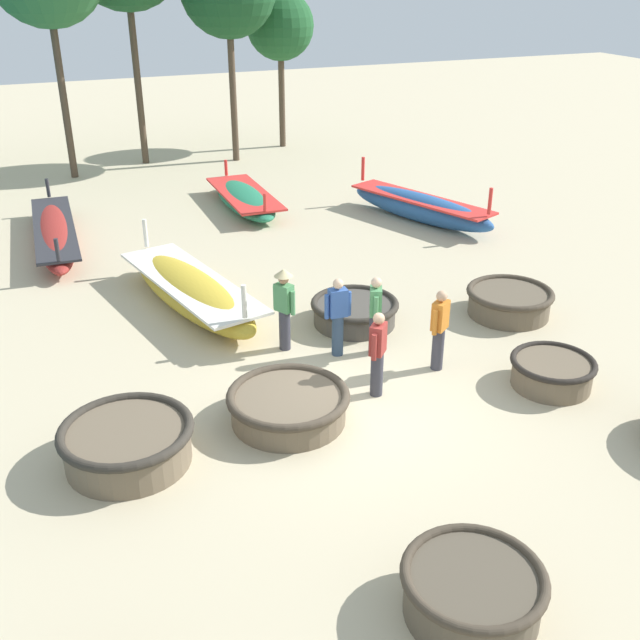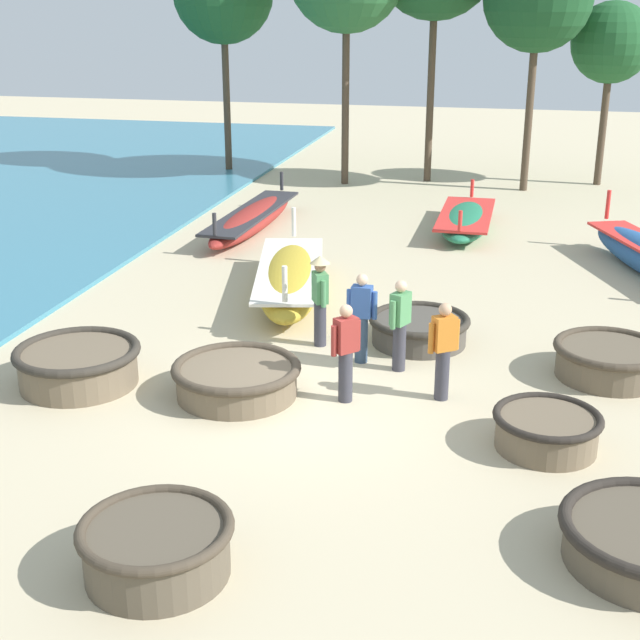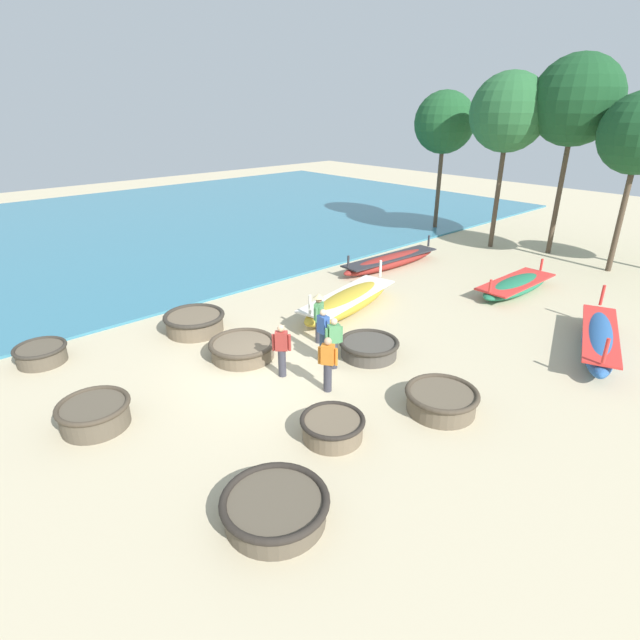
# 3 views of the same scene
# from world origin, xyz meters

# --- Properties ---
(ground_plane) EXTENTS (80.00, 80.00, 0.00)m
(ground_plane) POSITION_xyz_m (0.00, 0.00, 0.00)
(ground_plane) COLOR #C6B793
(sea) EXTENTS (28.00, 52.00, 0.10)m
(sea) POSITION_xyz_m (-19.85, 4.00, 0.05)
(sea) COLOR teal
(sea) RESTS_ON ground
(coracle_weathered) EXTENTS (1.83, 1.83, 0.58)m
(coracle_weathered) POSITION_xyz_m (4.64, 1.97, 0.32)
(coracle_weathered) COLOR brown
(coracle_weathered) RESTS_ON ground
(coracle_far_right) EXTENTS (1.83, 1.83, 0.52)m
(coracle_far_right) POSITION_xyz_m (1.42, 2.82, 0.28)
(coracle_far_right) COLOR #4C473F
(coracle_far_right) RESTS_ON ground
(coracle_nearest) EXTENTS (2.03, 2.03, 0.53)m
(coracle_nearest) POSITION_xyz_m (4.70, -3.27, 0.29)
(coracle_nearest) COLOR brown
(coracle_nearest) RESTS_ON ground
(coracle_front_right) EXTENTS (1.69, 1.69, 0.63)m
(coracle_front_right) POSITION_xyz_m (-0.51, -4.65, 0.34)
(coracle_front_right) COLOR brown
(coracle_front_right) RESTS_ON ground
(coracle_tilted) EXTENTS (2.02, 2.02, 0.65)m
(coracle_tilted) POSITION_xyz_m (-3.70, -0.21, 0.35)
(coracle_tilted) COLOR brown
(coracle_tilted) RESTS_ON ground
(coracle_center) EXTENTS (2.03, 2.03, 0.54)m
(coracle_center) POSITION_xyz_m (-1.09, -0.06, 0.30)
(coracle_center) COLOR brown
(coracle_center) RESTS_ON ground
(coracle_front_left) EXTENTS (1.50, 1.50, 0.53)m
(coracle_front_left) POSITION_xyz_m (3.61, -0.78, 0.29)
(coracle_front_left) COLOR brown
(coracle_front_left) RESTS_ON ground
(coracle_beside_post) EXTENTS (1.48, 1.48, 0.54)m
(coracle_beside_post) POSITION_xyz_m (-4.82, -4.67, 0.29)
(coracle_beside_post) COLOR brown
(coracle_beside_post) RESTS_ON ground
(long_boat_white_hull) EXTENTS (2.70, 5.01, 1.45)m
(long_boat_white_hull) POSITION_xyz_m (5.98, 8.24, 0.41)
(long_boat_white_hull) COLOR #285693
(long_boat_white_hull) RESTS_ON ground
(long_boat_blue_hull) EXTENTS (1.20, 5.96, 1.08)m
(long_boat_blue_hull) POSITION_xyz_m (-3.93, 10.12, 0.32)
(long_boat_blue_hull) COLOR maroon
(long_boat_blue_hull) RESTS_ON ground
(long_boat_red_hull) EXTENTS (1.37, 4.43, 1.01)m
(long_boat_red_hull) POSITION_xyz_m (1.65, 11.31, 0.30)
(long_boat_red_hull) COLOR #237551
(long_boat_red_hull) RESTS_ON ground
(long_boat_ochre_hull) EXTENTS (2.34, 5.29, 1.36)m
(long_boat_ochre_hull) POSITION_xyz_m (-1.51, 4.87, 0.39)
(long_boat_ochre_hull) COLOR gold
(long_boat_ochre_hull) RESTS_ON ground
(fisherman_by_coracle) EXTENTS (0.39, 0.41, 1.57)m
(fisherman_by_coracle) POSITION_xyz_m (0.60, 0.12, 0.84)
(fisherman_by_coracle) COLOR #383842
(fisherman_by_coracle) RESTS_ON ground
(fisherman_hauling) EXTENTS (0.45, 0.38, 1.57)m
(fisherman_hauling) POSITION_xyz_m (2.04, 0.52, 0.84)
(fisherman_hauling) COLOR #383842
(fisherman_hauling) RESTS_ON ground
(fisherman_crouching) EXTENTS (0.36, 0.48, 1.67)m
(fisherman_crouching) POSITION_xyz_m (-0.29, 2.32, 0.96)
(fisherman_crouching) COLOR #383842
(fisherman_crouching) RESTS_ON ground
(fisherman_standing_right) EXTENTS (0.53, 0.24, 1.57)m
(fisherman_standing_right) POSITION_xyz_m (0.56, 1.72, 0.84)
(fisherman_standing_right) COLOR #2D425B
(fisherman_standing_right) RESTS_ON ground
(fisherman_with_hat) EXTENTS (0.34, 0.49, 1.57)m
(fisherman_with_hat) POSITION_xyz_m (1.24, 1.51, 0.84)
(fisherman_with_hat) COLOR #383842
(fisherman_with_hat) RESTS_ON ground
(tree_right_mid) EXTENTS (4.03, 4.03, 9.19)m
(tree_right_mid) POSITION_xyz_m (-0.12, 18.04, 7.15)
(tree_right_mid) COLOR #4C3D2D
(tree_right_mid) RESTS_ON ground
(tree_rightmost) EXTENTS (3.41, 3.41, 7.77)m
(tree_rightmost) POSITION_xyz_m (-7.25, 18.16, 6.04)
(tree_rightmost) COLOR #4C3D2D
(tree_rightmost) RESTS_ON ground
(tree_left_mid) EXTENTS (3.74, 3.74, 8.53)m
(tree_left_mid) POSITION_xyz_m (-2.77, 16.97, 6.63)
(tree_left_mid) COLOR #4C3D2D
(tree_left_mid) RESTS_ON ground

